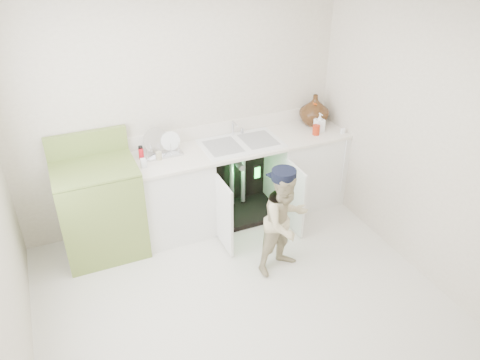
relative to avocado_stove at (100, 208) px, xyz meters
name	(u,v)px	position (x,y,z in m)	size (l,w,h in m)	color
ground	(239,296)	(0.97, -1.18, -0.50)	(3.50, 3.50, 0.00)	beige
room_shell	(238,177)	(0.97, -1.18, 0.75)	(6.00, 5.50, 1.26)	beige
counter_run	(244,177)	(1.56, 0.03, -0.02)	(2.44, 1.02, 1.25)	silver
avocado_stove	(100,208)	(0.00, 0.00, 0.00)	(0.78, 0.65, 1.21)	olive
repair_worker	(285,221)	(1.53, -0.98, 0.05)	(0.60, 0.92, 1.09)	tan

